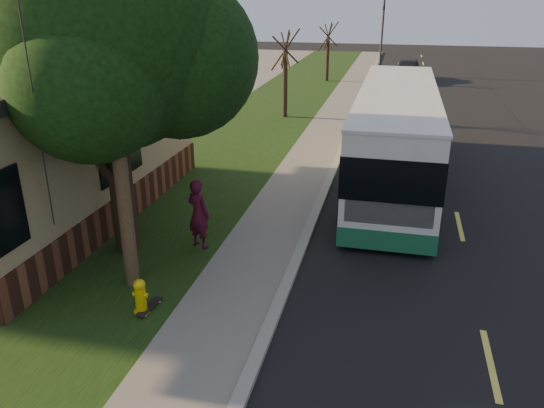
{
  "coord_description": "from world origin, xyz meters",
  "views": [
    {
      "loc": [
        2.01,
        -8.2,
        6.06
      ],
      "look_at": [
        -0.58,
        2.78,
        1.5
      ],
      "focal_mm": 35.0,
      "sensor_mm": 36.0,
      "label": 1
    }
  ],
  "objects_px": {
    "bare_tree_far": "(328,53)",
    "transit_bus": "(395,134)",
    "bare_tree_near": "(285,75)",
    "leafy_tree": "(109,35)",
    "utility_pole": "(109,72)",
    "skateboard_main": "(149,307)",
    "fire_hydrant": "(141,296)",
    "traffic_signal": "(382,32)",
    "distant_car": "(407,69)",
    "skateboarder": "(198,214)",
    "dumpster": "(61,159)"
  },
  "relations": [
    {
      "from": "transit_bus",
      "to": "distant_car",
      "type": "distance_m",
      "value": 22.46
    },
    {
      "from": "fire_hydrant",
      "to": "utility_pole",
      "type": "height_order",
      "value": "utility_pole"
    },
    {
      "from": "distant_car",
      "to": "traffic_signal",
      "type": "bearing_deg",
      "value": 135.19
    },
    {
      "from": "transit_bus",
      "to": "utility_pole",
      "type": "bearing_deg",
      "value": -122.63
    },
    {
      "from": "skateboarder",
      "to": "bare_tree_near",
      "type": "bearing_deg",
      "value": -63.08
    },
    {
      "from": "utility_pole",
      "to": "traffic_signal",
      "type": "bearing_deg",
      "value": 83.42
    },
    {
      "from": "leafy_tree",
      "to": "bare_tree_near",
      "type": "distance_m",
      "value": 15.66
    },
    {
      "from": "utility_pole",
      "to": "traffic_signal",
      "type": "distance_m",
      "value": 33.26
    },
    {
      "from": "utility_pole",
      "to": "bare_tree_near",
      "type": "relative_size",
      "value": 2.11
    },
    {
      "from": "utility_pole",
      "to": "skateboarder",
      "type": "relative_size",
      "value": 5.1
    },
    {
      "from": "traffic_signal",
      "to": "skateboard_main",
      "type": "bearing_deg",
      "value": -95.06
    },
    {
      "from": "fire_hydrant",
      "to": "skateboarder",
      "type": "height_order",
      "value": "skateboarder"
    },
    {
      "from": "utility_pole",
      "to": "fire_hydrant",
      "type": "bearing_deg",
      "value": -54.62
    },
    {
      "from": "fire_hydrant",
      "to": "utility_pole",
      "type": "xyz_separation_m",
      "value": [
        -0.71,
        0.99,
        4.2
      ]
    },
    {
      "from": "transit_bus",
      "to": "dumpster",
      "type": "distance_m",
      "value": 11.26
    },
    {
      "from": "fire_hydrant",
      "to": "traffic_signal",
      "type": "height_order",
      "value": "traffic_signal"
    },
    {
      "from": "utility_pole",
      "to": "bare_tree_near",
      "type": "bearing_deg",
      "value": 90.66
    },
    {
      "from": "fire_hydrant",
      "to": "leafy_tree",
      "type": "bearing_deg",
      "value": 120.67
    },
    {
      "from": "traffic_signal",
      "to": "dumpster",
      "type": "height_order",
      "value": "traffic_signal"
    },
    {
      "from": "leafy_tree",
      "to": "skateboarder",
      "type": "distance_m",
      "value": 4.54
    },
    {
      "from": "skateboard_main",
      "to": "dumpster",
      "type": "height_order",
      "value": "dumpster"
    },
    {
      "from": "traffic_signal",
      "to": "bare_tree_far",
      "type": "bearing_deg",
      "value": -131.19
    },
    {
      "from": "utility_pole",
      "to": "leafy_tree",
      "type": "bearing_deg",
      "value": 117.6
    },
    {
      "from": "bare_tree_far",
      "to": "skateboard_main",
      "type": "height_order",
      "value": "bare_tree_far"
    },
    {
      "from": "bare_tree_far",
      "to": "distant_car",
      "type": "distance_m",
      "value": 5.95
    },
    {
      "from": "skateboard_main",
      "to": "utility_pole",
      "type": "bearing_deg",
      "value": 132.91
    },
    {
      "from": "bare_tree_near",
      "to": "bare_tree_far",
      "type": "xyz_separation_m",
      "value": [
        0.5,
        12.0,
        -0.15
      ]
    },
    {
      "from": "traffic_signal",
      "to": "dumpster",
      "type": "bearing_deg",
      "value": -109.09
    },
    {
      "from": "bare_tree_far",
      "to": "traffic_signal",
      "type": "bearing_deg",
      "value": 48.81
    },
    {
      "from": "bare_tree_near",
      "to": "leafy_tree",
      "type": "bearing_deg",
      "value": -92.5
    },
    {
      "from": "skateboard_main",
      "to": "dumpster",
      "type": "relative_size",
      "value": 0.43
    },
    {
      "from": "leafy_tree",
      "to": "skateboard_main",
      "type": "bearing_deg",
      "value": -56.47
    },
    {
      "from": "transit_bus",
      "to": "skateboarder",
      "type": "xyz_separation_m",
      "value": [
        -4.55,
        -6.31,
        -0.7
      ]
    },
    {
      "from": "fire_hydrant",
      "to": "transit_bus",
      "type": "distance_m",
      "value": 10.52
    },
    {
      "from": "leafy_tree",
      "to": "bare_tree_near",
      "type": "height_order",
      "value": "leafy_tree"
    },
    {
      "from": "fire_hydrant",
      "to": "utility_pole",
      "type": "bearing_deg",
      "value": 125.38
    },
    {
      "from": "bare_tree_far",
      "to": "distant_car",
      "type": "bearing_deg",
      "value": 17.97
    },
    {
      "from": "skateboard_main",
      "to": "distant_car",
      "type": "height_order",
      "value": "distant_car"
    },
    {
      "from": "leafy_tree",
      "to": "bare_tree_far",
      "type": "relative_size",
      "value": 1.94
    },
    {
      "from": "leafy_tree",
      "to": "bare_tree_near",
      "type": "bearing_deg",
      "value": 87.5
    },
    {
      "from": "utility_pole",
      "to": "skateboard_main",
      "type": "xyz_separation_m",
      "value": [
        0.81,
        -0.87,
        -4.51
      ]
    },
    {
      "from": "traffic_signal",
      "to": "leafy_tree",
      "type": "bearing_deg",
      "value": -98.47
    },
    {
      "from": "skateboarder",
      "to": "distant_car",
      "type": "xyz_separation_m",
      "value": [
        5.04,
        28.75,
        -0.17
      ]
    },
    {
      "from": "fire_hydrant",
      "to": "leafy_tree",
      "type": "height_order",
      "value": "leafy_tree"
    },
    {
      "from": "fire_hydrant",
      "to": "bare_tree_near",
      "type": "distance_m",
      "value": 18.1
    },
    {
      "from": "bare_tree_far",
      "to": "transit_bus",
      "type": "height_order",
      "value": "bare_tree_far"
    },
    {
      "from": "utility_pole",
      "to": "traffic_signal",
      "type": "xyz_separation_m",
      "value": [
        3.81,
        33.01,
        -1.47
      ]
    },
    {
      "from": "skateboard_main",
      "to": "fire_hydrant",
      "type": "bearing_deg",
      "value": -128.21
    },
    {
      "from": "fire_hydrant",
      "to": "bare_tree_far",
      "type": "bearing_deg",
      "value": 90.76
    },
    {
      "from": "utility_pole",
      "to": "skateboard_main",
      "type": "distance_m",
      "value": 4.66
    }
  ]
}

